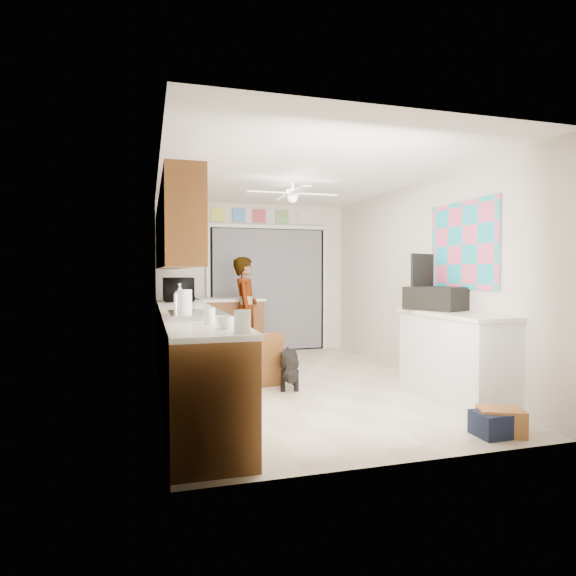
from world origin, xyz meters
TOP-DOWN VIEW (x-y plane):
  - floor at (0.00, 0.00)m, footprint 5.00×5.00m
  - ceiling at (0.00, 0.00)m, footprint 5.00×5.00m
  - wall_back at (0.00, 2.50)m, footprint 3.20×0.00m
  - wall_front at (0.00, -2.50)m, footprint 3.20×0.00m
  - wall_left at (-1.60, 0.00)m, footprint 0.00×5.00m
  - wall_right at (1.60, 0.00)m, footprint 0.00×5.00m
  - left_base_cabinets at (-1.30, 0.00)m, footprint 0.60×4.80m
  - left_countertop at (-1.29, 0.00)m, footprint 0.62×4.80m
  - upper_cabinets at (-1.44, 0.20)m, footprint 0.32×4.00m
  - sink_basin at (-1.29, -1.00)m, footprint 0.50×0.76m
  - faucet at (-1.48, -1.00)m, footprint 0.03×0.03m
  - peninsula_base at (-0.50, 2.00)m, footprint 1.00×0.60m
  - peninsula_top at (-0.50, 2.00)m, footprint 1.04×0.64m
  - back_opening_recess at (0.25, 2.47)m, footprint 2.00×0.06m
  - curtain_panel at (0.25, 2.43)m, footprint 1.90×0.03m
  - door_trim_left at (-0.77, 2.44)m, footprint 0.06×0.04m
  - door_trim_right at (1.27, 2.44)m, footprint 0.06×0.04m
  - door_trim_head at (0.25, 2.44)m, footprint 2.10×0.04m
  - header_frame_0 at (-0.60, 2.47)m, footprint 0.22×0.02m
  - header_frame_1 at (-0.25, 2.47)m, footprint 0.22×0.02m
  - header_frame_2 at (0.10, 2.47)m, footprint 0.22×0.02m
  - header_frame_3 at (0.50, 2.47)m, footprint 0.22×0.02m
  - header_frame_4 at (0.90, 2.47)m, footprint 0.22×0.02m
  - route66_sign at (-0.95, 2.47)m, footprint 0.22×0.02m
  - right_counter_base at (1.35, -1.20)m, footprint 0.50×1.40m
  - right_counter_top at (1.34, -1.20)m, footprint 0.54×1.44m
  - abstract_painting at (1.58, -1.00)m, footprint 0.03×1.15m
  - ceiling_fan at (0.00, 0.20)m, footprint 1.14×1.14m
  - microwave at (-1.30, 1.47)m, footprint 0.43×0.61m
  - soap_bottle at (-1.41, -0.45)m, footprint 0.15×0.15m
  - cup at (-1.17, -1.97)m, footprint 0.13×0.13m
  - jar_a at (-1.10, -2.25)m, footprint 0.13×0.13m
  - jar_b at (-1.26, -1.66)m, footprint 0.10×0.10m
  - paper_towel_roll at (-1.39, -0.96)m, footprint 0.15×0.15m
  - suitcase at (1.32, -0.90)m, footprint 0.65×0.72m
  - suitcase_rim at (1.32, -0.90)m, footprint 0.64×0.71m
  - suitcase_lid at (1.32, -0.61)m, footprint 0.39×0.20m
  - cardboard_box at (1.10, -2.19)m, footprint 0.43×0.39m
  - navy_crate at (1.02, -2.20)m, footprint 0.33×0.27m
  - cabinet_door_panel at (-0.43, -0.10)m, footprint 0.45×0.22m
  - man at (-0.32, 1.55)m, footprint 0.52×0.66m
  - dog at (-0.15, -0.16)m, footprint 0.39×0.65m

SIDE VIEW (x-z plane):
  - floor at x=0.00m, z-range 0.00..0.00m
  - navy_crate at x=1.02m, z-range 0.00..0.20m
  - cardboard_box at x=1.10m, z-range 0.00..0.22m
  - dog at x=-0.15m, z-range 0.00..0.48m
  - cabinet_door_panel at x=-0.43m, z-range 0.00..0.65m
  - left_base_cabinets at x=-1.30m, z-range 0.00..0.90m
  - peninsula_base at x=-0.50m, z-range 0.00..0.90m
  - right_counter_base at x=1.35m, z-range 0.00..0.90m
  - man at x=-0.32m, z-range 0.00..1.58m
  - left_countertop at x=-1.29m, z-range 0.90..0.94m
  - peninsula_top at x=-0.50m, z-range 0.90..0.94m
  - right_counter_top at x=1.34m, z-range 0.90..0.94m
  - sink_basin at x=-1.29m, z-range 0.92..0.98m
  - suitcase_rim at x=1.32m, z-range 0.95..0.97m
  - cup at x=-1.17m, z-range 0.94..1.04m
  - jar_b at x=-1.26m, z-range 0.94..1.08m
  - jar_a at x=-1.10m, z-range 0.94..1.10m
  - faucet at x=-1.48m, z-range 0.94..1.16m
  - back_opening_recess at x=0.25m, z-range 0.00..2.10m
  - door_trim_left at x=-0.77m, z-range 0.00..2.10m
  - door_trim_right at x=1.27m, z-range 0.00..2.10m
  - curtain_panel at x=0.25m, z-range 0.03..2.08m
  - suitcase at x=1.32m, z-range 0.94..1.19m
  - paper_towel_roll at x=-1.39m, z-range 0.94..1.19m
  - soap_bottle at x=-1.41m, z-range 0.94..1.24m
  - microwave at x=-1.30m, z-range 0.94..1.27m
  - wall_back at x=0.00m, z-range -0.35..2.85m
  - wall_front at x=0.00m, z-range -0.35..2.85m
  - wall_left at x=-1.60m, z-range -1.25..3.75m
  - wall_right at x=1.60m, z-range -1.25..3.75m
  - suitcase_lid at x=1.32m, z-range 1.07..1.57m
  - abstract_painting at x=1.58m, z-range 1.17..2.12m
  - upper_cabinets at x=-1.44m, z-range 1.40..2.20m
  - door_trim_head at x=0.25m, z-range 2.09..2.15m
  - header_frame_0 at x=-0.60m, z-range 2.19..2.41m
  - header_frame_1 at x=-0.25m, z-range 2.19..2.41m
  - header_frame_2 at x=0.10m, z-range 2.19..2.41m
  - header_frame_3 at x=0.50m, z-range 2.19..2.41m
  - header_frame_4 at x=0.90m, z-range 2.19..2.41m
  - route66_sign at x=-0.95m, z-range 2.17..2.43m
  - ceiling_fan at x=0.00m, z-range 2.20..2.44m
  - ceiling at x=0.00m, z-range 2.50..2.50m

